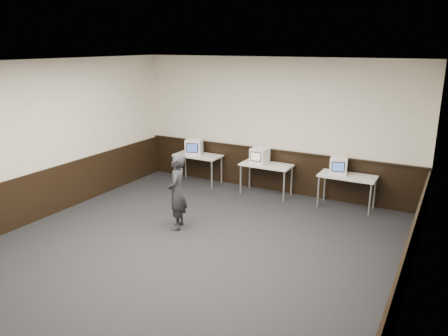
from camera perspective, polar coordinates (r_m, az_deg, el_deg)
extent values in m
plane|color=black|center=(7.63, -5.52, -11.33)|extent=(8.00, 8.00, 0.00)
plane|color=white|center=(6.79, -6.25, 13.44)|extent=(8.00, 8.00, 0.00)
plane|color=beige|center=(10.50, 6.55, 5.49)|extent=(7.00, 0.00, 7.00)
plane|color=beige|center=(9.43, -23.77, 3.04)|extent=(0.00, 8.00, 8.00)
plane|color=beige|center=(5.90, 23.57, -4.08)|extent=(0.00, 8.00, 8.00)
cube|color=black|center=(10.74, 6.32, -0.30)|extent=(6.98, 0.04, 1.00)
cube|color=black|center=(9.69, -22.98, -3.32)|extent=(0.04, 7.98, 1.00)
cube|color=black|center=(6.34, 22.26, -13.45)|extent=(0.04, 7.98, 1.00)
cube|color=black|center=(10.58, 6.37, 2.37)|extent=(6.98, 0.06, 0.04)
cube|color=silver|center=(11.18, -3.43, 1.65)|extent=(1.20, 0.60, 0.04)
cylinder|color=#999999|center=(11.37, -6.42, -0.14)|extent=(0.04, 0.04, 0.71)
cylinder|color=#999999|center=(10.80, -1.62, -0.91)|extent=(0.04, 0.04, 0.71)
cylinder|color=#999999|center=(11.77, -5.03, 0.46)|extent=(0.04, 0.04, 0.71)
cylinder|color=#999999|center=(11.22, -0.34, -0.26)|extent=(0.04, 0.04, 0.71)
cube|color=silver|center=(10.33, 5.56, 0.40)|extent=(1.20, 0.60, 0.04)
cylinder|color=#999999|center=(10.44, 2.18, -1.52)|extent=(0.04, 0.04, 0.71)
cylinder|color=#999999|center=(10.03, 7.83, -2.41)|extent=(0.04, 0.04, 0.71)
cylinder|color=#999999|center=(10.87, 3.36, -0.82)|extent=(0.04, 0.04, 0.71)
cylinder|color=#999999|center=(10.47, 8.81, -1.64)|extent=(0.04, 0.04, 0.71)
cube|color=silver|center=(9.79, 15.83, -1.04)|extent=(1.20, 0.60, 0.04)
cylinder|color=#999999|center=(9.79, 12.20, -3.08)|extent=(0.04, 0.04, 0.71)
cylinder|color=#999999|center=(9.57, 18.53, -4.02)|extent=(0.04, 0.04, 0.71)
cylinder|color=#999999|center=(10.25, 13.01, -2.27)|extent=(0.04, 0.04, 0.71)
cylinder|color=#999999|center=(10.04, 19.05, -3.14)|extent=(0.04, 0.04, 0.71)
cube|color=white|center=(11.16, -3.93, 2.78)|extent=(0.52, 0.53, 0.40)
cube|color=black|center=(10.96, -4.17, 2.63)|extent=(0.29, 0.12, 0.24)
cube|color=#3951A9|center=(10.95, -4.18, 2.62)|extent=(0.25, 0.09, 0.20)
cube|color=white|center=(10.34, 4.68, 1.61)|extent=(0.39, 0.41, 0.37)
cube|color=black|center=(10.17, 4.18, 1.48)|extent=(0.28, 0.03, 0.22)
cube|color=beige|center=(10.16, 4.15, 1.47)|extent=(0.24, 0.02, 0.18)
cube|color=white|center=(9.82, 14.75, 0.33)|extent=(0.43, 0.45, 0.36)
cube|color=black|center=(9.63, 14.70, 0.14)|extent=(0.27, 0.07, 0.22)
cube|color=#3E68B8|center=(9.62, 14.69, 0.12)|extent=(0.23, 0.05, 0.18)
imported|color=black|center=(8.43, -6.16, -3.14)|extent=(0.53, 0.64, 1.49)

